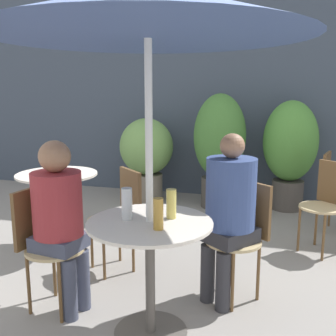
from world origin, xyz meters
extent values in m
cube|color=#3D4756|center=(0.00, 3.67, 1.50)|extent=(10.00, 0.06, 3.00)
cylinder|color=#514C47|center=(0.02, 0.20, 0.01)|extent=(0.46, 0.46, 0.01)
cylinder|color=#514C47|center=(0.02, 0.20, 0.37)|extent=(0.06, 0.06, 0.70)
cylinder|color=silver|center=(0.02, 0.20, 0.73)|extent=(0.76, 0.76, 0.02)
cylinder|color=#514C47|center=(-1.28, 1.28, 0.01)|extent=(0.46, 0.46, 0.01)
cylinder|color=#514C47|center=(-1.28, 1.28, 0.37)|extent=(0.06, 0.06, 0.70)
cylinder|color=silver|center=(-1.28, 1.28, 0.73)|extent=(0.76, 0.76, 0.02)
cylinder|color=tan|center=(0.46, 0.77, 0.44)|extent=(0.40, 0.40, 0.02)
cylinder|color=brown|center=(0.64, 0.79, 0.22)|extent=(0.02, 0.02, 0.43)
cylinder|color=brown|center=(0.43, 0.95, 0.22)|extent=(0.02, 0.02, 0.43)
cylinder|color=brown|center=(0.48, 0.59, 0.22)|extent=(0.02, 0.02, 0.43)
cylinder|color=brown|center=(0.27, 0.75, 0.22)|extent=(0.02, 0.02, 0.43)
cube|color=brown|center=(0.57, 0.91, 0.65)|extent=(0.29, 0.23, 0.40)
cylinder|color=tan|center=(-0.70, 0.29, 0.44)|extent=(0.40, 0.40, 0.02)
cylinder|color=brown|center=(-0.81, 0.44, 0.22)|extent=(0.02, 0.02, 0.43)
cylinder|color=brown|center=(-0.85, 0.18, 0.22)|extent=(0.02, 0.02, 0.43)
cylinder|color=brown|center=(-0.55, 0.40, 0.22)|extent=(0.02, 0.02, 0.43)
cylinder|color=brown|center=(-0.59, 0.14, 0.22)|extent=(0.02, 0.02, 0.43)
cube|color=brown|center=(-0.88, 0.31, 0.65)|extent=(0.07, 0.35, 0.40)
cylinder|color=brown|center=(1.32, 2.65, 0.22)|extent=(0.02, 0.02, 0.43)
cylinder|color=brown|center=(1.26, 2.39, 0.22)|extent=(0.02, 0.02, 0.43)
cube|color=brown|center=(1.24, 2.53, 0.65)|extent=(0.12, 0.34, 0.40)
cylinder|color=tan|center=(1.15, 1.83, 0.44)|extent=(0.40, 0.40, 0.02)
cylinder|color=brown|center=(1.13, 2.02, 0.22)|extent=(0.02, 0.02, 0.43)
cylinder|color=brown|center=(1.16, 1.65, 0.22)|extent=(0.02, 0.02, 0.43)
cylinder|color=brown|center=(0.96, 1.81, 0.22)|extent=(0.02, 0.02, 0.43)
cube|color=brown|center=(1.26, 1.97, 0.65)|extent=(0.28, 0.24, 0.40)
cylinder|color=tan|center=(-0.58, 0.96, 0.44)|extent=(0.40, 0.40, 0.02)
cylinder|color=brown|center=(-0.39, 0.97, 0.22)|extent=(0.02, 0.02, 0.43)
cylinder|color=brown|center=(-0.59, 1.15, 0.22)|extent=(0.02, 0.02, 0.43)
cylinder|color=brown|center=(-0.57, 0.78, 0.22)|extent=(0.02, 0.02, 0.43)
cylinder|color=brown|center=(-0.77, 0.95, 0.22)|extent=(0.02, 0.02, 0.43)
cube|color=brown|center=(-0.46, 1.10, 0.65)|extent=(0.28, 0.25, 0.40)
cylinder|color=#2D2D33|center=(0.29, 0.68, 0.21)|extent=(0.10, 0.10, 0.43)
cylinder|color=#2D2D33|center=(0.41, 0.59, 0.21)|extent=(0.10, 0.10, 0.43)
cube|color=#2D2D33|center=(0.43, 0.74, 0.50)|extent=(0.44, 0.44, 0.10)
cylinder|color=#384C84|center=(0.43, 0.74, 0.80)|extent=(0.35, 0.35, 0.50)
sphere|color=#9E7051|center=(0.43, 0.74, 1.14)|extent=(0.17, 0.17, 0.17)
cylinder|color=#42475B|center=(-0.55, 0.20, 0.21)|extent=(0.10, 0.10, 0.43)
cylinder|color=#42475B|center=(-0.53, 0.34, 0.21)|extent=(0.10, 0.10, 0.43)
cube|color=#42475B|center=(-0.66, 0.29, 0.50)|extent=(0.35, 0.32, 0.10)
cylinder|color=#9E2D33|center=(-0.66, 0.29, 0.77)|extent=(0.33, 0.33, 0.43)
sphere|color=#9E7051|center=(-0.66, 0.29, 1.09)|extent=(0.21, 0.21, 0.21)
cylinder|color=silver|center=(-0.13, 0.20, 0.84)|extent=(0.07, 0.07, 0.19)
cylinder|color=#B28433|center=(0.11, 0.08, 0.83)|extent=(0.06, 0.06, 0.18)
cylinder|color=#DBC65B|center=(0.12, 0.29, 0.83)|extent=(0.06, 0.06, 0.18)
cylinder|color=slate|center=(-1.03, 3.17, 0.18)|extent=(0.44, 0.44, 0.36)
ellipsoid|color=#709E51|center=(-1.03, 3.17, 0.75)|extent=(0.74, 0.74, 0.78)
cylinder|color=#47423D|center=(0.00, 3.08, 0.20)|extent=(0.45, 0.45, 0.39)
ellipsoid|color=#427533|center=(0.00, 3.08, 0.94)|extent=(0.67, 0.67, 1.08)
cylinder|color=#47423D|center=(0.87, 3.22, 0.19)|extent=(0.40, 0.40, 0.38)
ellipsoid|color=#4C8938|center=(0.87, 3.22, 0.89)|extent=(0.68, 0.68, 1.02)
cylinder|color=silver|center=(0.02, 0.20, 1.03)|extent=(0.04, 0.04, 2.07)
cone|color=#3D5184|center=(0.02, 0.20, 1.93)|extent=(1.82, 1.82, 0.28)
camera|label=1|loc=(0.73, -1.93, 1.50)|focal=42.00mm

